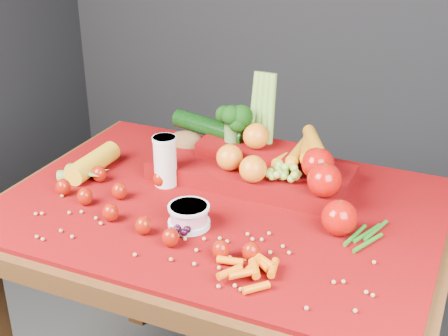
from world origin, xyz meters
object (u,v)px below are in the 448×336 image
at_px(yogurt_bowl, 189,215).
at_px(milk_glass, 165,159).
at_px(produce_mound, 262,161).
at_px(table, 221,240).

bearing_deg(yogurt_bowl, milk_glass, 132.50).
bearing_deg(milk_glass, produce_mound, 27.92).
relative_size(yogurt_bowl, produce_mound, 0.16).
bearing_deg(table, produce_mound, 72.74).
xyz_separation_m(table, yogurt_bowl, (-0.02, -0.13, 0.14)).
relative_size(table, milk_glass, 8.23).
distance_m(milk_glass, produce_mound, 0.25).
distance_m(table, yogurt_bowl, 0.19).
bearing_deg(table, yogurt_bowl, -99.90).
height_order(milk_glass, yogurt_bowl, milk_glass).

